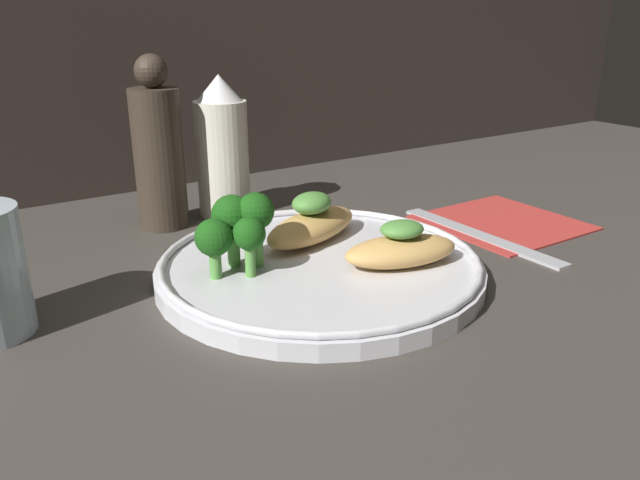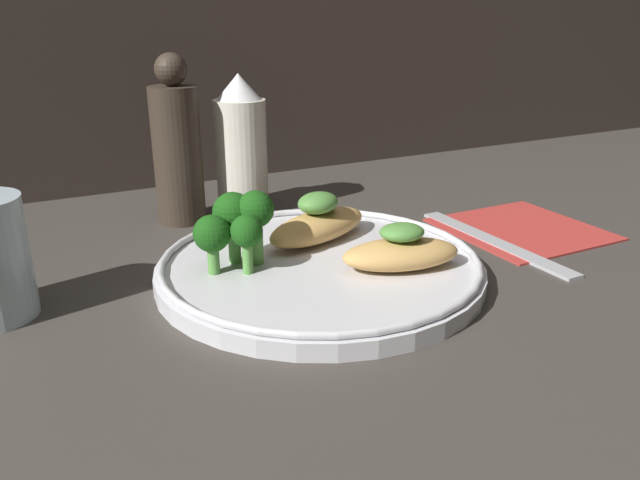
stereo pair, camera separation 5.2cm
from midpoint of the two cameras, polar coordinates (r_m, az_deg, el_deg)
name	(u,v)px [view 2 (the right image)]	position (r cm, az deg, el deg)	size (l,w,h in cm)	color
ground_plane	(320,283)	(53.17, 2.79, -3.99)	(180.00, 180.00, 1.00)	#3D3833
plate	(320,267)	(52.57, 2.82, -2.51)	(27.43, 27.43, 2.00)	silver
grilled_meat_front	(401,251)	(51.51, 10.28, -1.09)	(10.66, 6.77, 3.83)	tan
grilled_meat_middle	(318,223)	(56.77, 2.43, 1.52)	(12.20, 8.01, 4.55)	tan
broccoli_bunch	(236,222)	(50.31, -4.76, 1.58)	(6.92, 5.73, 6.28)	#569942
sauce_bottle	(241,148)	(68.51, -5.07, 8.37)	(5.60, 5.60, 15.13)	silver
pepper_grinder	(177,148)	(66.12, -10.75, 8.20)	(5.02, 5.02, 17.43)	#382D23
fork	(494,241)	(63.43, 17.90, -0.09)	(2.09, 19.84, 0.60)	#B2B2B7
napkin	(521,228)	(68.17, 20.04, 0.98)	(14.37, 14.37, 0.40)	#B2332D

